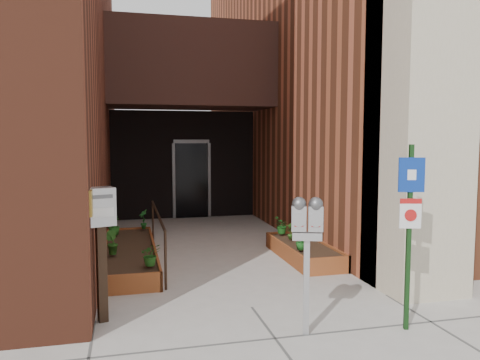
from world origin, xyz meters
TOP-DOWN VIEW (x-y plane):
  - ground at (0.00, 0.00)m, footprint 80.00×80.00m
  - architecture at (-0.18, 6.89)m, footprint 20.00×14.60m
  - planter_left at (-1.55, 2.70)m, footprint 0.90×3.60m
  - planter_right at (1.60, 2.20)m, footprint 0.80×2.20m
  - handrail at (-1.05, 2.65)m, footprint 0.04×3.34m
  - parking_meter at (0.38, -0.96)m, footprint 0.37×0.23m
  - sign_post at (1.58, -1.12)m, footprint 0.29×0.11m
  - payment_dropbox at (-1.90, -0.02)m, footprint 0.39×0.33m
  - shrub_left_a at (-1.25, 1.30)m, footprint 0.35×0.35m
  - shrub_left_b at (-1.85, 2.16)m, footprint 0.31×0.31m
  - shrub_left_c at (-1.85, 3.77)m, footprint 0.24×0.24m
  - shrub_left_d at (-1.25, 4.30)m, footprint 0.28×0.28m
  - shrub_right_a at (1.35, 1.71)m, footprint 0.23×0.23m
  - shrub_right_b at (1.47, 2.55)m, footprint 0.22×0.22m
  - shrub_right_c at (1.46, 3.07)m, footprint 0.44×0.44m

SIDE VIEW (x-z plane):
  - ground at x=0.00m, z-range 0.00..0.00m
  - planter_left at x=-1.55m, z-range -0.02..0.28m
  - planter_right at x=1.60m, z-range -0.02..0.28m
  - shrub_right_b at x=1.47m, z-range 0.30..0.63m
  - shrub_right_a at x=1.35m, z-range 0.30..0.63m
  - shrub_left_a at x=-1.25m, z-range 0.30..0.64m
  - shrub_right_c at x=1.46m, z-range 0.30..0.64m
  - shrub_left_b at x=-1.85m, z-range 0.30..0.70m
  - shrub_left_c at x=-1.85m, z-range 0.30..0.70m
  - shrub_left_d at x=-1.25m, z-range 0.30..0.71m
  - handrail at x=-1.05m, z-range 0.30..1.20m
  - payment_dropbox at x=-1.90m, z-range 0.37..2.02m
  - parking_meter at x=0.38m, z-range 0.43..2.02m
  - sign_post at x=1.58m, z-range 0.25..2.42m
  - architecture at x=-0.18m, z-range -0.02..9.98m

